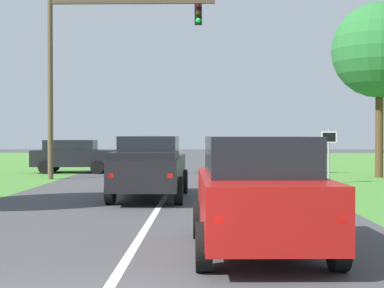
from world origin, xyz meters
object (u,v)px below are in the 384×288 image
(red_suv_near, at_px, (259,192))
(pickup_truck_lead, at_px, (150,167))
(crossing_suv_far, at_px, (74,155))
(keep_moving_sign, at_px, (329,148))
(traffic_light, at_px, (91,55))
(oak_tree_right, at_px, (380,51))

(red_suv_near, relative_size, pickup_truck_lead, 0.86)
(red_suv_near, distance_m, crossing_suv_far, 21.54)
(pickup_truck_lead, bearing_deg, keep_moving_sign, 39.88)
(traffic_light, relative_size, keep_moving_sign, 3.77)
(traffic_light, bearing_deg, keep_moving_sign, -12.56)
(red_suv_near, bearing_deg, keep_moving_sign, 73.37)
(oak_tree_right, distance_m, crossing_suv_far, 15.83)
(red_suv_near, height_order, pickup_truck_lead, red_suv_near)
(red_suv_near, bearing_deg, crossing_suv_far, 110.72)
(pickup_truck_lead, relative_size, crossing_suv_far, 1.22)
(red_suv_near, relative_size, crossing_suv_far, 1.06)
(pickup_truck_lead, bearing_deg, crossing_suv_far, 112.57)
(red_suv_near, distance_m, keep_moving_sign, 14.18)
(keep_moving_sign, bearing_deg, traffic_light, 167.44)
(pickup_truck_lead, distance_m, crossing_suv_far, 13.12)
(pickup_truck_lead, xyz_separation_m, oak_tree_right, (9.71, 9.18, 4.83))
(pickup_truck_lead, distance_m, oak_tree_right, 14.21)
(pickup_truck_lead, height_order, oak_tree_right, oak_tree_right)
(pickup_truck_lead, xyz_separation_m, keep_moving_sign, (6.64, 5.55, 0.44))
(keep_moving_sign, bearing_deg, oak_tree_right, 49.73)
(red_suv_near, relative_size, oak_tree_right, 0.56)
(red_suv_near, relative_size, traffic_light, 0.54)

